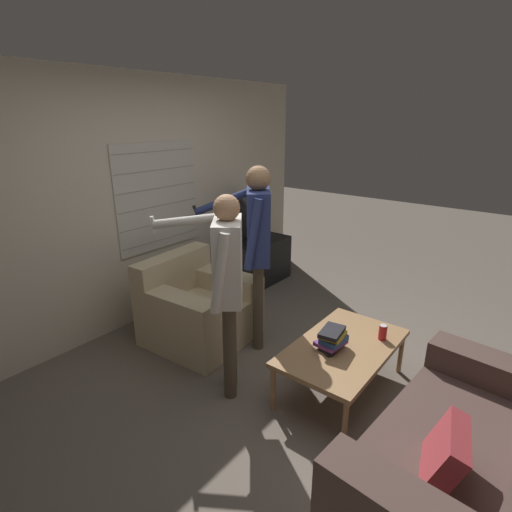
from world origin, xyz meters
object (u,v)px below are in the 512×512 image
at_px(person_right_standing, 257,236).
at_px(soda_can, 383,332).
at_px(armchair_beige, 197,308).
at_px(book_stack, 332,338).
at_px(person_left_standing, 227,274).
at_px(spare_remote, 326,351).
at_px(coffee_table, 343,349).
at_px(couch_blue, 471,468).
at_px(tv, 253,222).

height_order(person_right_standing, soda_can, person_right_standing).
height_order(armchair_beige, book_stack, armchair_beige).
xyz_separation_m(person_right_standing, soda_can, (0.15, -1.18, -0.63)).
bearing_deg(person_left_standing, spare_remote, -98.03).
bearing_deg(coffee_table, person_right_standing, 82.41).
bearing_deg(coffee_table, armchair_beige, 95.70).
bearing_deg(soda_can, person_left_standing, 133.00).
bearing_deg(spare_remote, coffee_table, 14.04).
relative_size(couch_blue, armchair_beige, 1.71).
height_order(person_left_standing, soda_can, person_left_standing).
relative_size(couch_blue, person_left_standing, 1.05).
height_order(person_left_standing, book_stack, person_left_standing).
distance_m(armchair_beige, person_left_standing, 1.15).
xyz_separation_m(tv, person_right_standing, (-1.15, -0.97, 0.26)).
bearing_deg(person_right_standing, armchair_beige, 78.48).
height_order(couch_blue, coffee_table, couch_blue).
distance_m(couch_blue, person_right_standing, 2.27).
height_order(person_left_standing, person_right_standing, person_right_standing).
xyz_separation_m(armchair_beige, person_left_standing, (-0.42, -0.80, 0.70)).
bearing_deg(couch_blue, tv, 63.43).
xyz_separation_m(person_right_standing, book_stack, (-0.22, -0.92, -0.61)).
bearing_deg(person_right_standing, coffee_table, -136.61).
xyz_separation_m(armchair_beige, soda_can, (0.44, -1.72, 0.15)).
bearing_deg(coffee_table, spare_remote, 162.18).
distance_m(coffee_table, soda_can, 0.36).
xyz_separation_m(soda_can, spare_remote, (-0.46, 0.26, -0.05)).
bearing_deg(tv, person_right_standing, -10.96).
height_order(coffee_table, soda_can, soda_can).
height_order(couch_blue, soda_can, couch_blue).
relative_size(coffee_table, spare_remote, 8.71).
xyz_separation_m(couch_blue, spare_remote, (0.35, 1.11, 0.12)).
xyz_separation_m(armchair_beige, person_right_standing, (0.28, -0.54, 0.78)).
relative_size(couch_blue, coffee_table, 1.48).
bearing_deg(book_stack, coffee_table, -31.40).
relative_size(tv, book_stack, 2.83).
bearing_deg(soda_can, book_stack, 145.37).
xyz_separation_m(tv, spare_remote, (-1.46, -1.89, -0.43)).
relative_size(couch_blue, soda_can, 13.44).
distance_m(book_stack, spare_remote, 0.11).
xyz_separation_m(coffee_table, person_right_standing, (0.13, 0.97, 0.73)).
xyz_separation_m(person_left_standing, spare_remote, (0.39, -0.65, -0.60)).
relative_size(person_right_standing, spare_remote, 13.18).
relative_size(person_left_standing, person_right_standing, 0.93).
bearing_deg(tv, coffee_table, 5.50).
bearing_deg(book_stack, armchair_beige, 92.32).
xyz_separation_m(couch_blue, coffee_table, (0.53, 1.05, 0.07)).
height_order(tv, book_stack, tv).
distance_m(armchair_beige, soda_can, 1.78).
height_order(person_right_standing, book_stack, person_right_standing).
relative_size(book_stack, spare_remote, 1.94).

